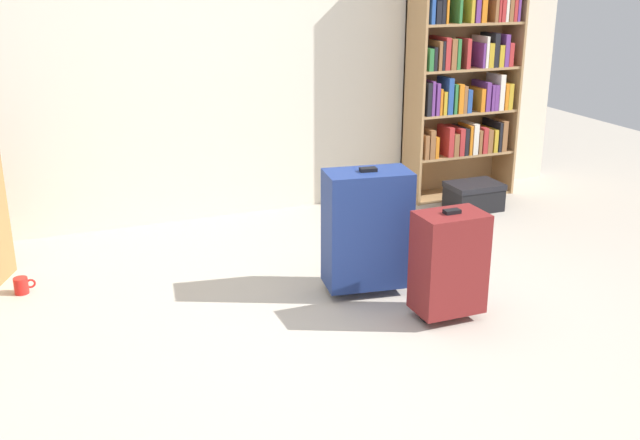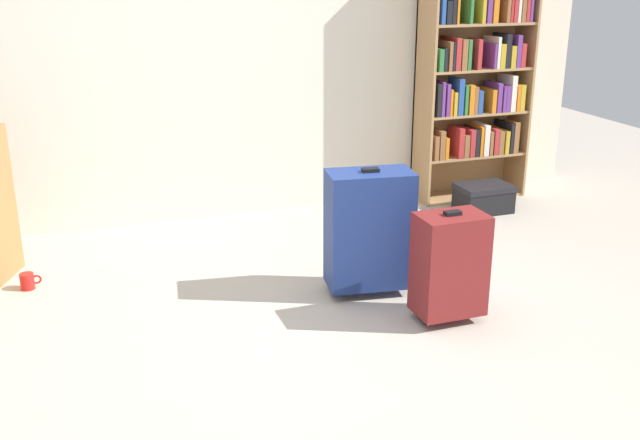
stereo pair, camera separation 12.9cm
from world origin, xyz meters
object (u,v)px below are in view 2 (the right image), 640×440
bookshelf (476,63)px  suitcase_navy_blue (369,229)px  suitcase_dark_red (450,264)px  mug (28,281)px  storage_box (484,197)px

bookshelf → suitcase_navy_blue: size_ratio=2.75×
bookshelf → suitcase_dark_red: bookshelf is taller
bookshelf → mug: (-3.33, -0.74, -1.02)m
storage_box → bookshelf: bearing=76.7°
mug → bookshelf: bearing=12.6°
suitcase_dark_red → storage_box: bearing=52.8°
suitcase_navy_blue → suitcase_dark_red: suitcase_navy_blue is taller
storage_box → mug: bearing=-173.8°
mug → suitcase_navy_blue: (1.83, -0.70, 0.33)m
suitcase_navy_blue → suitcase_dark_red: 0.53m
bookshelf → mug: 3.56m
storage_box → suitcase_navy_blue: (-1.40, -1.05, 0.27)m
mug → storage_box: size_ratio=0.30×
mug → suitcase_navy_blue: suitcase_navy_blue is taller
bookshelf → suitcase_navy_blue: bookshelf is taller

